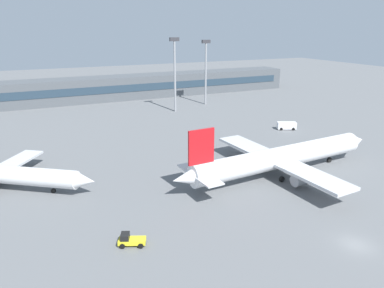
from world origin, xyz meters
name	(u,v)px	position (x,y,z in m)	size (l,w,h in m)	color
ground_plane	(214,153)	(0.00, 40.00, 0.00)	(400.00, 400.00, 0.00)	slate
terminal_building	(128,87)	(0.00, 113.58, 4.50)	(142.31, 12.13, 9.00)	#4C5156
airplane_near	(283,157)	(6.26, 23.59, 3.57)	(47.41, 33.11, 11.71)	white
baggage_tug_yellow	(130,240)	(-27.30, 12.58, 0.80)	(3.90, 2.89, 1.75)	yellow
service_van_white	(287,126)	(28.17, 49.10, 1.11)	(5.56, 3.99, 2.08)	white
floodlight_tower_west	(206,67)	(22.98, 89.55, 13.58)	(3.20, 0.80, 23.22)	gray
floodlight_tower_east	(175,69)	(8.27, 83.29, 14.18)	(3.20, 0.80, 24.37)	gray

